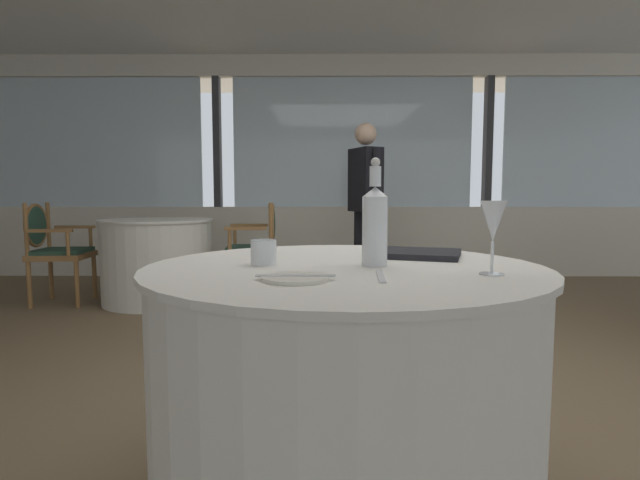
{
  "coord_description": "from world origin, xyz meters",
  "views": [
    {
      "loc": [
        -0.35,
        -2.43,
        0.98
      ],
      "look_at": [
        -0.36,
        -0.93,
        0.84
      ],
      "focal_mm": 26.83,
      "sensor_mm": 36.0,
      "label": 1
    }
  ],
  "objects_px": {
    "dining_chair_1_0": "(258,242)",
    "menu_book": "(417,253)",
    "water_tumbler": "(264,252)",
    "dining_chair_1_1": "(52,244)",
    "water_bottle": "(375,223)",
    "side_plate": "(296,278)",
    "diner_person_0": "(365,197)",
    "wine_glass": "(493,223)"
  },
  "relations": [
    {
      "from": "dining_chair_1_0",
      "to": "menu_book",
      "type": "bearing_deg",
      "value": 103.23
    },
    {
      "from": "water_tumbler",
      "to": "dining_chair_1_1",
      "type": "relative_size",
      "value": 0.09
    },
    {
      "from": "water_bottle",
      "to": "dining_chair_1_0",
      "type": "height_order",
      "value": "water_bottle"
    },
    {
      "from": "side_plate",
      "to": "diner_person_0",
      "type": "relative_size",
      "value": 0.1
    },
    {
      "from": "menu_book",
      "to": "dining_chair_1_0",
      "type": "height_order",
      "value": "dining_chair_1_0"
    },
    {
      "from": "wine_glass",
      "to": "water_tumbler",
      "type": "xyz_separation_m",
      "value": [
        -0.63,
        0.19,
        -0.1
      ]
    },
    {
      "from": "dining_chair_1_0",
      "to": "diner_person_0",
      "type": "height_order",
      "value": "diner_person_0"
    },
    {
      "from": "menu_book",
      "to": "dining_chair_1_1",
      "type": "distance_m",
      "value": 3.84
    },
    {
      "from": "side_plate",
      "to": "menu_book",
      "type": "height_order",
      "value": "menu_book"
    },
    {
      "from": "water_tumbler",
      "to": "dining_chair_1_1",
      "type": "xyz_separation_m",
      "value": [
        -2.28,
        2.84,
        -0.26
      ]
    },
    {
      "from": "water_tumbler",
      "to": "dining_chair_1_1",
      "type": "height_order",
      "value": "dining_chair_1_1"
    },
    {
      "from": "dining_chair_1_1",
      "to": "diner_person_0",
      "type": "distance_m",
      "value": 2.95
    },
    {
      "from": "wine_glass",
      "to": "menu_book",
      "type": "relative_size",
      "value": 0.69
    },
    {
      "from": "side_plate",
      "to": "water_tumbler",
      "type": "xyz_separation_m",
      "value": [
        -0.11,
        0.27,
        0.03
      ]
    },
    {
      "from": "wine_glass",
      "to": "dining_chair_1_0",
      "type": "bearing_deg",
      "value": 108.28
    },
    {
      "from": "wine_glass",
      "to": "diner_person_0",
      "type": "xyz_separation_m",
      "value": [
        -0.03,
        3.5,
        0.06
      ]
    },
    {
      "from": "water_bottle",
      "to": "dining_chair_1_0",
      "type": "xyz_separation_m",
      "value": [
        -0.76,
        3.03,
        -0.35
      ]
    },
    {
      "from": "diner_person_0",
      "to": "menu_book",
      "type": "bearing_deg",
      "value": -117.59
    },
    {
      "from": "dining_chair_1_0",
      "to": "dining_chair_1_1",
      "type": "xyz_separation_m",
      "value": [
        -1.85,
        -0.17,
        -0.0
      ]
    },
    {
      "from": "diner_person_0",
      "to": "water_tumbler",
      "type": "bearing_deg",
      "value": -126.23
    },
    {
      "from": "menu_book",
      "to": "diner_person_0",
      "type": "xyz_separation_m",
      "value": [
        0.09,
        3.1,
        0.19
      ]
    },
    {
      "from": "wine_glass",
      "to": "dining_chair_1_0",
      "type": "distance_m",
      "value": 3.39
    },
    {
      "from": "menu_book",
      "to": "dining_chair_1_0",
      "type": "bearing_deg",
      "value": 126.88
    },
    {
      "from": "dining_chair_1_0",
      "to": "side_plate",
      "type": "bearing_deg",
      "value": 94.1
    },
    {
      "from": "dining_chair_1_1",
      "to": "side_plate",
      "type": "bearing_deg",
      "value": -57.71
    },
    {
      "from": "water_tumbler",
      "to": "water_bottle",
      "type": "bearing_deg",
      "value": -4.33
    },
    {
      "from": "wine_glass",
      "to": "diner_person_0",
      "type": "bearing_deg",
      "value": 90.5
    },
    {
      "from": "water_bottle",
      "to": "diner_person_0",
      "type": "xyz_separation_m",
      "value": [
        0.26,
        3.33,
        0.07
      ]
    },
    {
      "from": "dining_chair_1_0",
      "to": "diner_person_0",
      "type": "distance_m",
      "value": 1.15
    },
    {
      "from": "water_bottle",
      "to": "diner_person_0",
      "type": "bearing_deg",
      "value": 85.47
    },
    {
      "from": "water_tumbler",
      "to": "dining_chair_1_0",
      "type": "height_order",
      "value": "dining_chair_1_0"
    },
    {
      "from": "side_plate",
      "to": "water_tumbler",
      "type": "distance_m",
      "value": 0.3
    },
    {
      "from": "wine_glass",
      "to": "water_tumbler",
      "type": "distance_m",
      "value": 0.67
    },
    {
      "from": "water_bottle",
      "to": "menu_book",
      "type": "distance_m",
      "value": 0.31
    },
    {
      "from": "wine_glass",
      "to": "diner_person_0",
      "type": "height_order",
      "value": "diner_person_0"
    },
    {
      "from": "water_bottle",
      "to": "dining_chair_1_1",
      "type": "relative_size",
      "value": 0.35
    },
    {
      "from": "wine_glass",
      "to": "menu_book",
      "type": "distance_m",
      "value": 0.43
    },
    {
      "from": "water_bottle",
      "to": "dining_chair_1_1",
      "type": "distance_m",
      "value": 3.89
    },
    {
      "from": "dining_chair_1_1",
      "to": "menu_book",
      "type": "bearing_deg",
      "value": -48.64
    },
    {
      "from": "dining_chair_1_0",
      "to": "wine_glass",
      "type": "bearing_deg",
      "value": 103.05
    },
    {
      "from": "side_plate",
      "to": "wine_glass",
      "type": "height_order",
      "value": "wine_glass"
    },
    {
      "from": "menu_book",
      "to": "dining_chair_1_1",
      "type": "relative_size",
      "value": 0.31
    }
  ]
}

